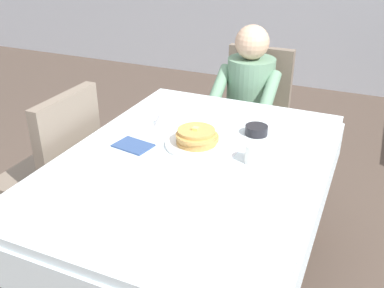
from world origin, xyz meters
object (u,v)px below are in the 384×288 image
plate_breakfast (196,144)px  syrup_pitcher (161,118)px  breakfast_stack (197,136)px  bowl_butter (256,130)px  fork_left_of_plate (157,140)px  dining_table_main (193,176)px  cup_coffee (254,154)px  spoon_near_edge (151,180)px  knife_right_of_plate (233,155)px  diner_person (248,97)px  chair_left_side (58,165)px  chair_diner (254,108)px

plate_breakfast → syrup_pitcher: size_ratio=3.50×
syrup_pitcher → breakfast_stack: bearing=-29.7°
syrup_pitcher → bowl_butter: bearing=9.8°
breakfast_stack → fork_left_of_plate: bearing=-173.9°
dining_table_main → bowl_butter: bowl_butter is taller
breakfast_stack → cup_coffee: bearing=-9.0°
bowl_butter → spoon_near_edge: (-0.26, -0.58, -0.02)m
bowl_butter → knife_right_of_plate: (-0.03, -0.25, -0.02)m
diner_person → breakfast_stack: bearing=91.7°
plate_breakfast → cup_coffee: cup_coffee is taller
cup_coffee → knife_right_of_plate: size_ratio=0.57×
spoon_near_edge → chair_left_side: bearing=145.6°
dining_table_main → diner_person: size_ratio=1.36×
plate_breakfast → fork_left_of_plate: 0.19m
chair_left_side → bowl_butter: bearing=-70.0°
bowl_butter → syrup_pitcher: (-0.48, -0.08, 0.02)m
cup_coffee → syrup_pitcher: bearing=160.5°
syrup_pitcher → fork_left_of_plate: bearing=-69.0°
dining_table_main → chair_diner: chair_diner is taller
chair_diner → spoon_near_edge: (-0.02, -1.40, 0.21)m
bowl_butter → knife_right_of_plate: bowl_butter is taller
chair_left_side → plate_breakfast: bearing=-81.0°
chair_left_side → fork_left_of_plate: 0.59m
breakfast_stack → syrup_pitcher: 0.30m
bowl_butter → spoon_near_edge: bowl_butter is taller
spoon_near_edge → dining_table_main: bearing=55.6°
syrup_pitcher → plate_breakfast: bearing=-30.3°
chair_diner → fork_left_of_plate: (-0.17, -1.07, 0.21)m
dining_table_main → syrup_pitcher: bearing=137.6°
plate_breakfast → fork_left_of_plate: (-0.19, -0.02, -0.01)m
diner_person → fork_left_of_plate: diner_person is taller
breakfast_stack → syrup_pitcher: bearing=150.3°
chair_left_side → cup_coffee: size_ratio=8.23×
cup_coffee → syrup_pitcher: 0.58m
chair_left_side → cup_coffee: 1.06m
cup_coffee → spoon_near_edge: 0.45m
plate_breakfast → syrup_pitcher: 0.30m
breakfast_stack → diner_person: bearing=91.7°
bowl_butter → fork_left_of_plate: bowl_butter is taller
breakfast_stack → knife_right_of_plate: 0.19m
diner_person → plate_breakfast: (0.02, -0.90, 0.08)m
fork_left_of_plate → plate_breakfast: bearing=-86.1°
plate_breakfast → cup_coffee: (0.29, -0.04, 0.03)m
diner_person → knife_right_of_plate: 0.94m
bowl_butter → plate_breakfast: bearing=-133.7°
plate_breakfast → cup_coffee: 0.30m
chair_diner → knife_right_of_plate: (0.21, -1.07, 0.21)m
plate_breakfast → knife_right_of_plate: (0.19, -0.02, -0.01)m
dining_table_main → cup_coffee: size_ratio=13.49×
dining_table_main → syrup_pitcher: (-0.29, 0.27, 0.13)m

